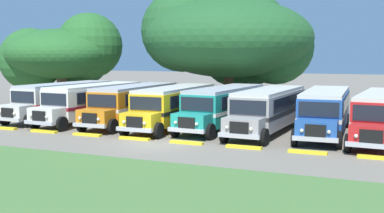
% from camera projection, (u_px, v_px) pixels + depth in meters
% --- Properties ---
extents(ground_plane, '(220.00, 220.00, 0.00)m').
position_uv_depth(ground_plane, '(154.00, 144.00, 26.95)').
color(ground_plane, slate).
extents(foreground_grass_strip, '(80.00, 10.15, 0.01)m').
position_uv_depth(foreground_grass_strip, '(50.00, 182.00, 18.79)').
color(foreground_grass_strip, '#4C7538').
rests_on(foreground_grass_strip, ground_plane).
extents(parked_bus_slot_0, '(3.20, 10.91, 2.82)m').
position_uv_depth(parked_bus_slot_0, '(64.00, 99.00, 37.83)').
color(parked_bus_slot_0, silver).
rests_on(parked_bus_slot_0, ground_plane).
extents(parked_bus_slot_1, '(3.15, 10.90, 2.82)m').
position_uv_depth(parked_bus_slot_1, '(93.00, 101.00, 36.08)').
color(parked_bus_slot_1, silver).
rests_on(parked_bus_slot_1, ground_plane).
extents(parked_bus_slot_2, '(2.72, 10.84, 2.82)m').
position_uv_depth(parked_bus_slot_2, '(134.00, 102.00, 35.09)').
color(parked_bus_slot_2, orange).
rests_on(parked_bus_slot_2, ground_plane).
extents(parked_bus_slot_3, '(2.72, 10.85, 2.82)m').
position_uv_depth(parked_bus_slot_3, '(175.00, 104.00, 33.37)').
color(parked_bus_slot_3, yellow).
rests_on(parked_bus_slot_3, ground_plane).
extents(parked_bus_slot_4, '(3.28, 10.93, 2.82)m').
position_uv_depth(parked_bus_slot_4, '(224.00, 105.00, 32.91)').
color(parked_bus_slot_4, teal).
rests_on(parked_bus_slot_4, ground_plane).
extents(parked_bus_slot_5, '(3.09, 10.89, 2.82)m').
position_uv_depth(parked_bus_slot_5, '(269.00, 108.00, 31.04)').
color(parked_bus_slot_5, '#9E9993').
rests_on(parked_bus_slot_5, ground_plane).
extents(parked_bus_slot_6, '(3.07, 10.89, 2.82)m').
position_uv_depth(parked_bus_slot_6, '(325.00, 110.00, 30.22)').
color(parked_bus_slot_6, '#23519E').
rests_on(parked_bus_slot_6, ground_plane).
extents(parked_bus_slot_7, '(3.29, 10.93, 2.82)m').
position_uv_depth(parked_bus_slot_7, '(382.00, 113.00, 28.20)').
color(parked_bus_slot_7, red).
rests_on(parked_bus_slot_7, ground_plane).
extents(curb_wheelstop_0, '(2.00, 0.36, 0.15)m').
position_uv_depth(curb_wheelstop_0, '(4.00, 128.00, 32.29)').
color(curb_wheelstop_0, yellow).
rests_on(curb_wheelstop_0, ground_plane).
extents(curb_wheelstop_1, '(2.00, 0.36, 0.15)m').
position_uv_depth(curb_wheelstop_1, '(44.00, 131.00, 30.96)').
color(curb_wheelstop_1, yellow).
rests_on(curb_wheelstop_1, ground_plane).
extents(curb_wheelstop_2, '(2.00, 0.36, 0.15)m').
position_uv_depth(curb_wheelstop_2, '(87.00, 135.00, 29.63)').
color(curb_wheelstop_2, yellow).
rests_on(curb_wheelstop_2, ground_plane).
extents(curb_wheelstop_3, '(2.00, 0.36, 0.15)m').
position_uv_depth(curb_wheelstop_3, '(135.00, 138.00, 28.30)').
color(curb_wheelstop_3, yellow).
rests_on(curb_wheelstop_3, ground_plane).
extents(curb_wheelstop_4, '(2.00, 0.36, 0.15)m').
position_uv_depth(curb_wheelstop_4, '(187.00, 143.00, 26.97)').
color(curb_wheelstop_4, yellow).
rests_on(curb_wheelstop_4, ground_plane).
extents(curb_wheelstop_5, '(2.00, 0.36, 0.15)m').
position_uv_depth(curb_wheelstop_5, '(244.00, 147.00, 25.64)').
color(curb_wheelstop_5, yellow).
rests_on(curb_wheelstop_5, ground_plane).
extents(curb_wheelstop_6, '(2.00, 0.36, 0.15)m').
position_uv_depth(curb_wheelstop_6, '(308.00, 152.00, 24.31)').
color(curb_wheelstop_6, yellow).
rests_on(curb_wheelstop_6, ground_plane).
extents(curb_wheelstop_7, '(2.00, 0.36, 0.15)m').
position_uv_depth(curb_wheelstop_7, '(379.00, 158.00, 22.98)').
color(curb_wheelstop_7, yellow).
rests_on(curb_wheelstop_7, ground_plane).
extents(broad_shade_tree, '(15.67, 17.13, 11.63)m').
position_uv_depth(broad_shade_tree, '(231.00, 38.00, 44.59)').
color(broad_shade_tree, brown).
rests_on(broad_shade_tree, ground_plane).
extents(secondary_tree, '(12.14, 11.87, 9.31)m').
position_uv_depth(secondary_tree, '(65.00, 54.00, 48.06)').
color(secondary_tree, brown).
rests_on(secondary_tree, ground_plane).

